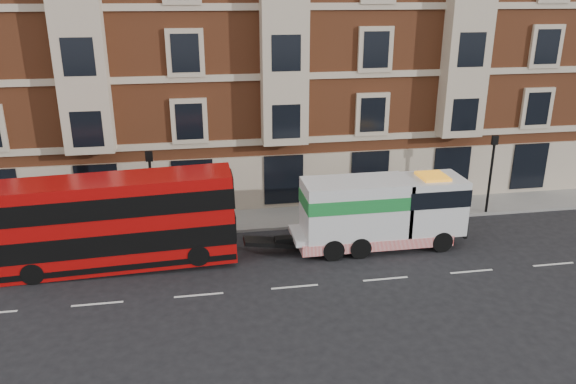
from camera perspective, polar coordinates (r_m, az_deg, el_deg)
The scene contains 8 objects.
ground at distance 23.96m, azimuth 0.68°, elevation -9.61°, with size 120.00×120.00×0.00m, color black.
sidewalk at distance 30.60m, azimuth -1.88°, elevation -2.68°, with size 90.00×3.00×0.15m, color slate.
victorian_terrace at distance 35.82m, azimuth -3.01°, elevation 17.05°, with size 45.00×12.00×20.40m.
lamp_post_west at distance 28.30m, azimuth -13.68°, elevation 0.48°, with size 0.35×0.15×4.35m.
lamp_post_east at distance 32.37m, azimuth 19.96°, elevation 2.27°, with size 0.35×0.15×4.35m.
double_decker_bus at distance 25.84m, azimuth -17.04°, elevation -2.82°, with size 10.31×2.37×4.17m.
tow_truck at distance 27.11m, azimuth 9.16°, elevation -1.98°, with size 8.26×2.44×3.44m.
pedestrian at distance 31.01m, azimuth -20.57°, elevation -1.87°, with size 0.61×0.40×1.68m, color black.
Camera 1 is at (-3.86, -20.52, 11.76)m, focal length 35.00 mm.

